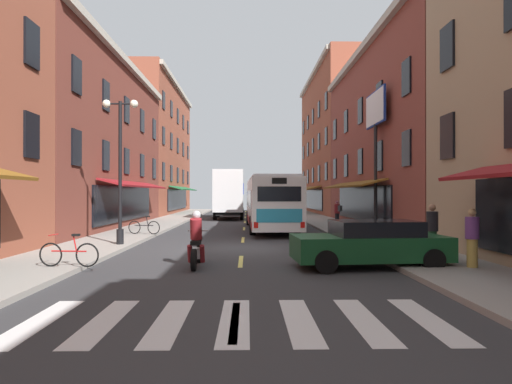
# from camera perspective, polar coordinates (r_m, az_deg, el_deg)

# --- Properties ---
(ground_plane) EXTENTS (34.80, 80.00, 0.10)m
(ground_plane) POSITION_cam_1_polar(r_m,az_deg,el_deg) (17.55, -1.82, -7.46)
(ground_plane) COLOR #333335
(lane_centre_dashes) EXTENTS (0.14, 73.90, 0.01)m
(lane_centre_dashes) POSITION_cam_1_polar(r_m,az_deg,el_deg) (17.29, -1.83, -7.39)
(lane_centre_dashes) COLOR #DBCC4C
(lane_centre_dashes) RESTS_ON ground
(crosswalk_near) EXTENTS (7.10, 2.80, 0.01)m
(crosswalk_near) POSITION_cam_1_polar(r_m,az_deg,el_deg) (7.71, -2.80, -16.42)
(crosswalk_near) COLOR silver
(crosswalk_near) RESTS_ON ground
(sidewalk_left) EXTENTS (3.00, 80.00, 0.14)m
(sidewalk_left) POSITION_cam_1_polar(r_m,az_deg,el_deg) (18.57, -20.48, -6.67)
(sidewalk_left) COLOR gray
(sidewalk_left) RESTS_ON ground
(sidewalk_right) EXTENTS (3.00, 80.00, 0.14)m
(sidewalk_right) POSITION_cam_1_polar(r_m,az_deg,el_deg) (18.43, 16.98, -6.73)
(sidewalk_right) COLOR gray
(sidewalk_right) RESTS_ON ground
(billboard_sign) EXTENTS (0.40, 3.24, 7.51)m
(billboard_sign) POSITION_cam_1_polar(r_m,az_deg,el_deg) (24.39, 15.36, 8.76)
(billboard_sign) COLOR black
(billboard_sign) RESTS_ON sidewalk_right
(transit_bus) EXTENTS (2.84, 11.83, 3.13)m
(transit_bus) POSITION_cam_1_polar(r_m,az_deg,el_deg) (26.28, 1.84, -1.36)
(transit_bus) COLOR white
(transit_bus) RESTS_ON ground
(box_truck) EXTENTS (2.53, 7.25, 4.10)m
(box_truck) POSITION_cam_1_polar(r_m,az_deg,el_deg) (37.45, -3.53, -0.36)
(box_truck) COLOR white
(box_truck) RESTS_ON ground
(sedan_near) EXTENTS (4.55, 2.22, 1.37)m
(sedan_near) POSITION_cam_1_polar(r_m,az_deg,el_deg) (13.26, 14.75, -6.50)
(sedan_near) COLOR #144723
(sedan_near) RESTS_ON ground
(sedan_mid) EXTENTS (2.00, 4.31, 1.27)m
(sedan_mid) POSITION_cam_1_polar(r_m,az_deg,el_deg) (46.65, -3.00, -2.08)
(sedan_mid) COLOR maroon
(sedan_mid) RESTS_ON ground
(motorcycle_rider) EXTENTS (0.62, 2.07, 1.66)m
(motorcycle_rider) POSITION_cam_1_polar(r_m,az_deg,el_deg) (13.05, -7.80, -6.60)
(motorcycle_rider) COLOR black
(motorcycle_rider) RESTS_ON ground
(bicycle_near) EXTENTS (1.67, 0.57, 0.91)m
(bicycle_near) POSITION_cam_1_polar(r_m,az_deg,el_deg) (22.58, -14.42, -4.43)
(bicycle_near) COLOR black
(bicycle_near) RESTS_ON sidewalk_left
(bicycle_mid) EXTENTS (1.71, 0.48, 0.91)m
(bicycle_mid) POSITION_cam_1_polar(r_m,az_deg,el_deg) (13.19, -23.26, -7.42)
(bicycle_mid) COLOR black
(bicycle_mid) RESTS_ON sidewalk_left
(pedestrian_near) EXTENTS (0.48, 0.51, 1.57)m
(pedestrian_near) POSITION_cam_1_polar(r_m,az_deg,el_deg) (28.49, 10.60, -2.63)
(pedestrian_near) COLOR black
(pedestrian_near) RESTS_ON sidewalk_right
(pedestrian_mid) EXTENTS (0.36, 0.36, 1.61)m
(pedestrian_mid) POSITION_cam_1_polar(r_m,az_deg,el_deg) (13.39, 26.42, -5.32)
(pedestrian_mid) COLOR #B29947
(pedestrian_mid) RESTS_ON sidewalk_right
(pedestrian_far) EXTENTS (0.36, 0.36, 1.68)m
(pedestrian_far) POSITION_cam_1_polar(r_m,az_deg,el_deg) (15.20, 22.07, -4.56)
(pedestrian_far) COLOR #33663F
(pedestrian_far) RESTS_ON sidewalk_right
(street_lamp_twin) EXTENTS (1.42, 0.32, 5.79)m
(street_lamp_twin) POSITION_cam_1_polar(r_m,az_deg,el_deg) (18.31, -17.34, 3.46)
(street_lamp_twin) COLOR black
(street_lamp_twin) RESTS_ON sidewalk_left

